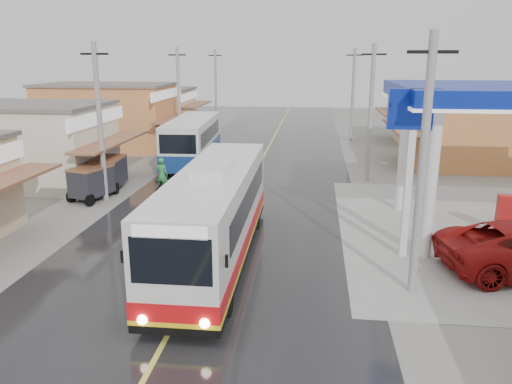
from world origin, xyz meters
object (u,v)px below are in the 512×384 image
coach_bus (215,214)px  tricycle_near (109,171)px  cyclist (163,185)px  tricycle_far (91,181)px  second_bus (192,140)px

coach_bus → tricycle_near: coach_bus is taller
cyclist → tricycle_far: cyclist is taller
coach_bus → tricycle_far: coach_bus is taller
second_bus → tricycle_near: second_bus is taller
second_bus → tricycle_near: bearing=-116.5°
tricycle_near → tricycle_far: bearing=-95.3°
second_bus → cyclist: (0.49, -8.54, -0.97)m
coach_bus → second_bus: (-4.86, 16.37, -0.06)m
second_bus → tricycle_far: bearing=-111.6°
coach_bus → tricycle_near: size_ratio=4.85×
cyclist → tricycle_far: size_ratio=0.84×
second_bus → cyclist: 8.61m
coach_bus → second_bus: coach_bus is taller
coach_bus → tricycle_far: 10.63m
tricycle_far → coach_bus: bearing=-25.6°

